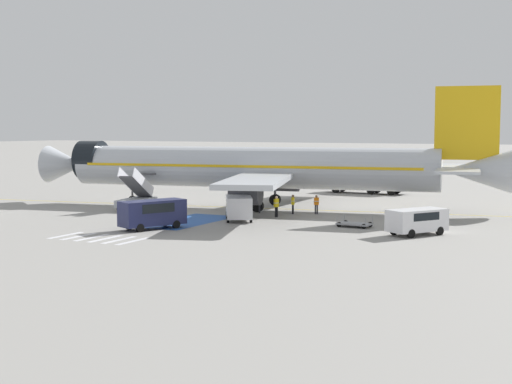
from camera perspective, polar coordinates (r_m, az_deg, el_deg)
The scene contains 20 objects.
ground_plane at distance 69.83m, azimuth -0.67°, elevation -1.24°, with size 600.00×600.00×0.00m, color gray.
apron_leadline_yellow at distance 69.37m, azimuth -0.49°, elevation -1.27°, with size 0.20×80.04×0.01m, color gold.
apron_stand_patch_blue at distance 59.63m, azimuth -5.54°, elevation -2.34°, with size 4.48×9.91×0.01m, color #2856A8.
apron_walkway_bar_0 at distance 53.43m, azimuth -14.97°, elevation -3.36°, with size 0.44×3.60×0.01m, color silver.
apron_walkway_bar_1 at distance 52.64m, azimuth -14.00°, elevation -3.46°, with size 0.44×3.60×0.01m, color silver.
apron_walkway_bar_2 at distance 51.87m, azimuth -13.00°, elevation -3.57°, with size 0.44×3.60×0.01m, color silver.
apron_walkway_bar_3 at distance 51.11m, azimuth -11.97°, elevation -3.68°, with size 0.44×3.60×0.01m, color silver.
apron_walkway_bar_4 at distance 50.37m, azimuth -10.90°, elevation -3.78°, with size 0.44×3.60×0.01m, color silver.
apron_walkway_bar_5 at distance 49.65m, azimuth -9.81°, elevation -3.90°, with size 0.44×3.60×0.01m, color silver.
airliner at distance 68.87m, azimuth -0.01°, elevation 1.97°, with size 46.29×32.99×11.44m.
boarding_stairs_forward at distance 68.76m, azimuth -9.54°, elevation -0.56°, with size 3.02×5.49×4.16m.
fuel_tanker at distance 85.78m, azimuth 8.88°, elevation 0.98°, with size 9.68×2.69×3.27m.
service_van_0 at distance 55.17m, azimuth -8.28°, elevation -1.59°, with size 3.77×5.41×2.23m.
service_van_1 at distance 59.60m, azimuth -1.39°, elevation -1.13°, with size 3.92×4.66×2.06m.
service_van_2 at distance 52.85m, azimuth 12.76°, elevation -2.15°, with size 4.05×4.77×1.89m.
baggage_cart at distance 56.39m, azimuth 7.89°, elevation -2.54°, with size 2.70×1.68×0.87m.
ground_crew_0 at distance 64.48m, azimuth 4.86°, elevation -0.89°, with size 0.49×0.42×1.73m.
ground_crew_1 at distance 61.98m, azimuth 1.64°, elevation -1.04°, with size 0.39×0.49×1.85m.
ground_crew_2 at distance 64.38m, azimuth 2.97°, elevation -0.87°, with size 0.31×0.47×1.75m.
ground_crew_3 at distance 64.97m, azimuth 0.28°, elevation -0.74°, with size 0.43×0.49×1.87m.
Camera 1 is at (32.30, -61.43, 7.70)m, focal length 50.00 mm.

